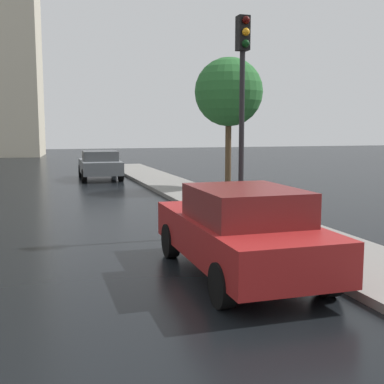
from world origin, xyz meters
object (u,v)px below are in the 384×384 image
traffic_light (243,85)px  street_tree_near (229,92)px  car_red_mid_road (240,230)px  car_grey_near_kerb (100,165)px

traffic_light → street_tree_near: street_tree_near is taller
car_red_mid_road → street_tree_near: bearing=69.9°
car_grey_near_kerb → traffic_light: 14.32m
car_grey_near_kerb → street_tree_near: (4.45, -5.78, 3.18)m
street_tree_near → car_red_mid_road: bearing=-110.5°
car_red_mid_road → traffic_light: traffic_light is taller
car_red_mid_road → street_tree_near: 12.26m
car_grey_near_kerb → traffic_light: traffic_light is taller
car_grey_near_kerb → traffic_light: bearing=-82.2°
car_grey_near_kerb → street_tree_near: size_ratio=0.77×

